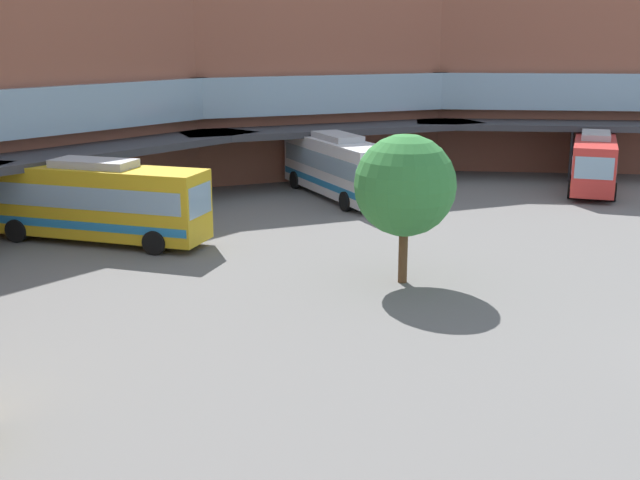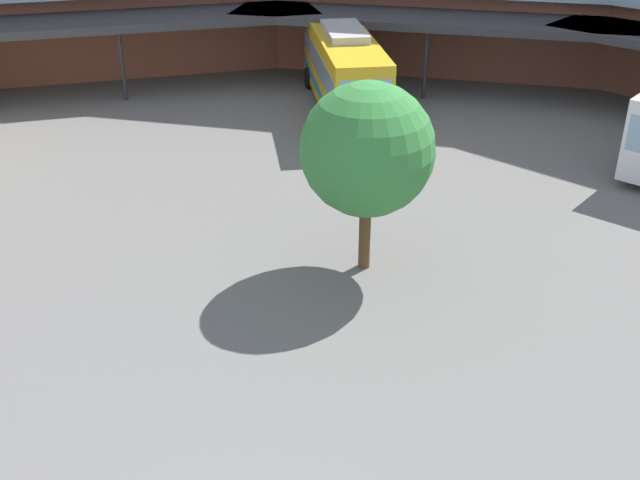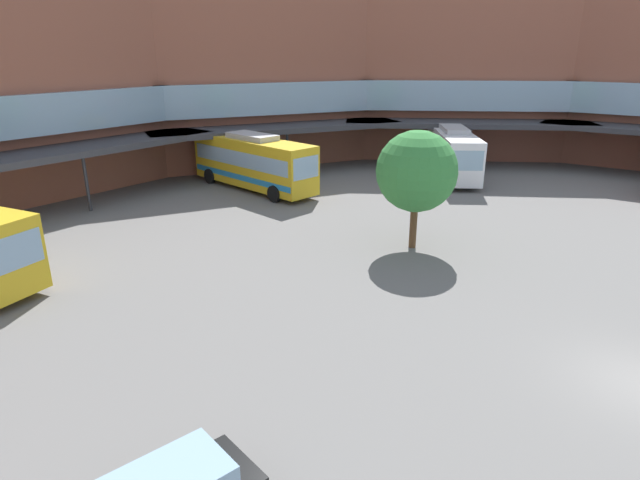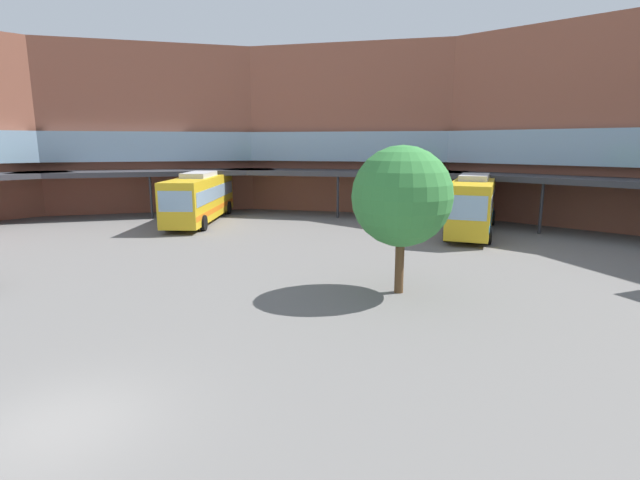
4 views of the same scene
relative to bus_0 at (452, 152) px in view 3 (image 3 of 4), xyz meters
name	(u,v)px [view 3 (image 3 of 4)]	position (x,y,z in m)	size (l,w,h in m)	color
station_building	(228,96)	(-17.69, 3.11, 4.92)	(82.07, 41.44, 14.23)	#93543F
bus_0	(452,152)	(0.00, 0.00, 0.00)	(8.87, 9.68, 3.84)	white
bus_2	(253,162)	(-14.31, 6.13, 0.05)	(3.80, 10.98, 3.94)	gold
plaza_tree	(417,172)	(-14.33, -9.01, 1.96)	(3.97, 3.97, 5.90)	brown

